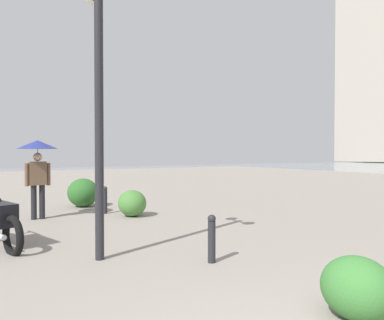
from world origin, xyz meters
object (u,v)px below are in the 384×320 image
Objects in this scene: pedestrian at (38,157)px; lamppost at (99,76)px; bollard_near at (212,237)px; bollard_mid at (105,199)px.

lamppost is at bearing -175.26° from pedestrian.
pedestrian is at bearing 4.74° from lamppost.
bollard_mid is (5.36, 0.07, 0.01)m from bollard_near.
bollard_near is 5.36m from bollard_mid.
pedestrian is 5.80m from bollard_near.
lamppost reaches higher than bollard_mid.
lamppost is 2.19× the size of pedestrian.
bollard_mid is at bearing -90.42° from pedestrian.
bollard_near is (-1.03, -1.46, -2.53)m from lamppost.
bollard_near is at bearing -125.22° from lamppost.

